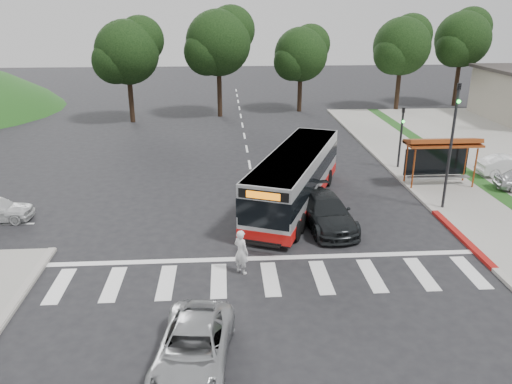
{
  "coord_description": "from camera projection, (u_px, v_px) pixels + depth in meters",
  "views": [
    {
      "loc": [
        -1.67,
        -21.87,
        9.88
      ],
      "look_at": [
        -0.2,
        0.41,
        1.6
      ],
      "focal_mm": 35.0,
      "sensor_mm": 36.0,
      "label": 1
    }
  ],
  "objects": [
    {
      "name": "crosswalk_ladder",
      "position": [
        270.0,
        279.0,
        19.32
      ],
      "size": [
        18.0,
        2.6,
        0.01
      ],
      "primitive_type": "cube",
      "color": "silver",
      "rests_on": "ground"
    },
    {
      "name": "pedestrian",
      "position": [
        241.0,
        252.0,
        19.47
      ],
      "size": [
        0.79,
        0.78,
        1.83
      ],
      "primitive_type": "imported",
      "rotation": [
        0.0,
        0.0,
        2.39
      ],
      "color": "silver",
      "rests_on": "ground"
    },
    {
      "name": "sidewalk_east",
      "position": [
        421.0,
        170.0,
        32.14
      ],
      "size": [
        4.0,
        40.0,
        0.12
      ],
      "primitive_type": "cube",
      "color": "gray",
      "rests_on": "ground"
    },
    {
      "name": "tree_north_a",
      "position": [
        219.0,
        42.0,
        45.86
      ],
      "size": [
        6.6,
        6.15,
        10.17
      ],
      "color": "black",
      "rests_on": "ground"
    },
    {
      "name": "bus_shelter",
      "position": [
        442.0,
        147.0,
        28.62
      ],
      "size": [
        4.2,
        1.6,
        2.86
      ],
      "color": "#984119",
      "rests_on": "sidewalk_east"
    },
    {
      "name": "silver_suv_south",
      "position": [
        193.0,
        348.0,
        14.42
      ],
      "size": [
        2.58,
        4.72,
        1.25
      ],
      "primitive_type": "imported",
      "rotation": [
        0.0,
        0.0,
        -0.12
      ],
      "color": "#A3A6A9",
      "rests_on": "ground"
    },
    {
      "name": "tree_ne_a",
      "position": [
        403.0,
        45.0,
        49.02
      ],
      "size": [
        6.16,
        5.74,
        9.3
      ],
      "color": "black",
      "rests_on": "parking_lot"
    },
    {
      "name": "tree_north_c",
      "position": [
        128.0,
        51.0,
        43.72
      ],
      "size": [
        6.16,
        5.74,
        9.3
      ],
      "color": "black",
      "rests_on": "ground"
    },
    {
      "name": "traffic_signal_ne_short",
      "position": [
        401.0,
        131.0,
        31.67
      ],
      "size": [
        0.18,
        0.37,
        4.0
      ],
      "color": "black",
      "rests_on": "ground"
    },
    {
      "name": "traffic_signal_ne_tall",
      "position": [
        452.0,
        137.0,
        24.64
      ],
      "size": [
        0.18,
        0.37,
        6.5
      ],
      "color": "black",
      "rests_on": "ground"
    },
    {
      "name": "ground",
      "position": [
        261.0,
        226.0,
        24.0
      ],
      "size": [
        140.0,
        140.0,
        0.0
      ],
      "primitive_type": "plane",
      "color": "black",
      "rests_on": "ground"
    },
    {
      "name": "curb_east_red",
      "position": [
        461.0,
        237.0,
        22.65
      ],
      "size": [
        0.32,
        6.0,
        0.15
      ],
      "primitive_type": "cube",
      "color": "maroon",
      "rests_on": "ground"
    },
    {
      "name": "curb_east",
      "position": [
        391.0,
        170.0,
        32.01
      ],
      "size": [
        0.3,
        40.0,
        0.15
      ],
      "primitive_type": "cube",
      "color": "#9E9991",
      "rests_on": "ground"
    },
    {
      "name": "tree_north_b",
      "position": [
        301.0,
        53.0,
        48.66
      ],
      "size": [
        5.72,
        5.33,
        8.43
      ],
      "color": "black",
      "rests_on": "ground"
    },
    {
      "name": "dark_sedan",
      "position": [
        325.0,
        211.0,
        23.8
      ],
      "size": [
        2.67,
        5.33,
        1.48
      ],
      "primitive_type": "imported",
      "rotation": [
        0.0,
        0.0,
        0.12
      ],
      "color": "black",
      "rests_on": "ground"
    },
    {
      "name": "parked_car_1",
      "position": [
        509.0,
        166.0,
        30.64
      ],
      "size": [
        3.85,
        1.44,
        1.25
      ],
      "primitive_type": "imported",
      "rotation": [
        0.0,
        0.0,
        1.54
      ],
      "color": "silver",
      "rests_on": "parking_lot"
    },
    {
      "name": "transit_bus",
      "position": [
        295.0,
        179.0,
        26.11
      ],
      "size": [
        6.43,
        11.25,
        2.88
      ],
      "primitive_type": null,
      "rotation": [
        0.0,
        0.0,
        -0.38
      ],
      "color": "#A7A9AC",
      "rests_on": "ground"
    },
    {
      "name": "tree_ne_b",
      "position": [
        463.0,
        38.0,
        51.14
      ],
      "size": [
        6.16,
        5.74,
        10.02
      ],
      "color": "black",
      "rests_on": "ground"
    }
  ]
}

